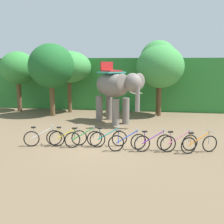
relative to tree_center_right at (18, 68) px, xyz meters
The scene contains 16 objects.
ground_plane 11.85m from the tree_center_right, 44.15° to the right, with size 80.00×80.00×0.00m, color brown.
foliage_hedge 9.42m from the tree_center_right, 28.95° to the left, with size 36.00×6.00×4.07m, color #338438.
tree_center_right is the anchor object (origin of this frame).
tree_right 3.59m from the tree_center_right, 25.35° to the right, with size 3.14×3.14×5.03m.
tree_far_right 3.97m from the tree_center_right, ahead, with size 3.29×3.29×4.58m.
tree_center 10.55m from the tree_center_right, ahead, with size 2.67×2.67×5.28m.
tree_far_left 10.67m from the tree_center_right, ahead, with size 3.28×3.28×4.94m.
elephant 8.73m from the tree_center_right, 22.50° to the right, with size 3.67×3.68×3.78m.
bike_white 10.96m from the tree_center_right, 58.22° to the right, with size 1.62×0.74×0.92m.
bike_yellow 11.44m from the tree_center_right, 52.76° to the right, with size 1.62×0.73×0.92m.
bike_green 11.91m from the tree_center_right, 49.99° to the right, with size 1.58×0.80×0.92m.
bike_teal 12.49m from the tree_center_right, 45.43° to the right, with size 1.62×0.73×0.92m.
bike_blue 13.40m from the tree_center_right, 43.96° to the right, with size 1.58×0.81×0.92m.
bike_purple 14.14m from the tree_center_right, 40.50° to the right, with size 1.61×0.75×0.92m.
bike_pink 14.88m from the tree_center_right, 37.38° to the right, with size 1.60×0.76×0.92m.
bike_orange 15.56m from the tree_center_right, 35.69° to the right, with size 1.57×0.82×0.92m.
Camera 1 is at (2.66, -13.55, 3.75)m, focal length 48.19 mm.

